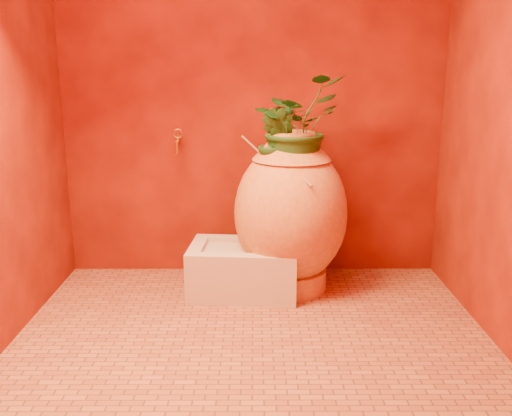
{
  "coord_description": "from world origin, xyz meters",
  "views": [
    {
      "loc": [
        0.01,
        -2.77,
        1.4
      ],
      "look_at": [
        0.02,
        0.35,
        0.61
      ],
      "focal_mm": 40.0,
      "sensor_mm": 36.0,
      "label": 1
    }
  ],
  "objects_px": {
    "stone_basin": "(244,270)",
    "amphora": "(291,213)",
    "wine_bottle_b": "(262,246)",
    "wine_bottle_c": "(265,252)",
    "wine_bottle_a": "(258,246)",
    "wall_tap": "(178,140)"
  },
  "relations": [
    {
      "from": "wall_tap",
      "to": "stone_basin",
      "type": "bearing_deg",
      "value": -38.32
    },
    {
      "from": "stone_basin",
      "to": "wine_bottle_c",
      "type": "bearing_deg",
      "value": -24.74
    },
    {
      "from": "wine_bottle_b",
      "to": "wall_tap",
      "type": "height_order",
      "value": "wall_tap"
    },
    {
      "from": "wine_bottle_a",
      "to": "wine_bottle_b",
      "type": "bearing_deg",
      "value": 7.77
    },
    {
      "from": "wine_bottle_b",
      "to": "wine_bottle_c",
      "type": "height_order",
      "value": "wine_bottle_c"
    },
    {
      "from": "amphora",
      "to": "wine_bottle_c",
      "type": "distance_m",
      "value": 0.3
    },
    {
      "from": "amphora",
      "to": "wine_bottle_b",
      "type": "distance_m",
      "value": 0.28
    },
    {
      "from": "wine_bottle_c",
      "to": "wine_bottle_a",
      "type": "bearing_deg",
      "value": 109.38
    },
    {
      "from": "wine_bottle_b",
      "to": "wall_tap",
      "type": "relative_size",
      "value": 2.03
    },
    {
      "from": "wine_bottle_b",
      "to": "wall_tap",
      "type": "xyz_separation_m",
      "value": [
        -0.55,
        0.27,
        0.64
      ]
    },
    {
      "from": "stone_basin",
      "to": "amphora",
      "type": "bearing_deg",
      "value": 13.26
    },
    {
      "from": "wine_bottle_b",
      "to": "wall_tap",
      "type": "distance_m",
      "value": 0.88
    },
    {
      "from": "stone_basin",
      "to": "wine_bottle_c",
      "type": "distance_m",
      "value": 0.2
    },
    {
      "from": "wine_bottle_c",
      "to": "wall_tap",
      "type": "relative_size",
      "value": 2.13
    },
    {
      "from": "wine_bottle_a",
      "to": "wine_bottle_b",
      "type": "height_order",
      "value": "wine_bottle_b"
    },
    {
      "from": "stone_basin",
      "to": "wine_bottle_c",
      "type": "xyz_separation_m",
      "value": [
        0.13,
        -0.06,
        0.14
      ]
    },
    {
      "from": "wine_bottle_c",
      "to": "amphora",
      "type": "bearing_deg",
      "value": 39.19
    },
    {
      "from": "wall_tap",
      "to": "wine_bottle_a",
      "type": "bearing_deg",
      "value": -28.04
    },
    {
      "from": "amphora",
      "to": "stone_basin",
      "type": "xyz_separation_m",
      "value": [
        -0.29,
        -0.07,
        -0.35
      ]
    },
    {
      "from": "wine_bottle_a",
      "to": "wall_tap",
      "type": "height_order",
      "value": "wall_tap"
    },
    {
      "from": "wine_bottle_b",
      "to": "wine_bottle_c",
      "type": "xyz_separation_m",
      "value": [
        0.02,
        -0.13,
        0.01
      ]
    },
    {
      "from": "wine_bottle_c",
      "to": "wall_tap",
      "type": "bearing_deg",
      "value": 144.53
    }
  ]
}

